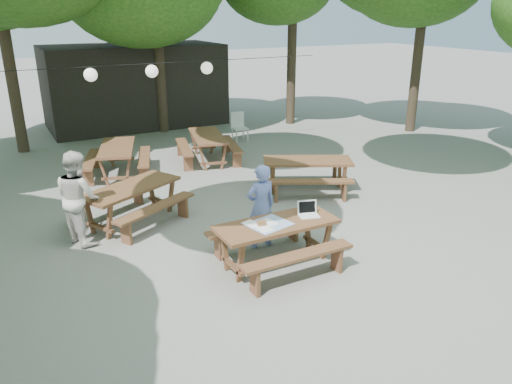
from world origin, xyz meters
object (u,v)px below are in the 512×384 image
(woman, at_px, (261,206))
(plastic_chair, at_px, (240,133))
(main_picnic_table, at_px, (276,243))
(second_person, at_px, (78,197))
(picnic_table_nw, at_px, (132,204))

(woman, xyz_separation_m, plastic_chair, (3.05, 6.89, -0.50))
(main_picnic_table, relative_size, second_person, 1.18)
(plastic_chair, bearing_deg, main_picnic_table, -108.51)
(picnic_table_nw, xyz_separation_m, woman, (1.72, -2.13, 0.37))
(main_picnic_table, height_order, picnic_table_nw, same)
(picnic_table_nw, relative_size, woman, 1.59)
(picnic_table_nw, height_order, plastic_chair, plastic_chair)
(main_picnic_table, xyz_separation_m, picnic_table_nw, (-1.61, 2.85, 0.00))
(second_person, bearing_deg, picnic_table_nw, -88.02)
(main_picnic_table, distance_m, second_person, 3.63)
(picnic_table_nw, xyz_separation_m, plastic_chair, (4.76, 4.76, -0.13))
(main_picnic_table, bearing_deg, plastic_chair, 67.48)
(picnic_table_nw, xyz_separation_m, second_person, (-1.04, -0.41, 0.46))
(woman, distance_m, second_person, 3.25)
(main_picnic_table, bearing_deg, woman, 81.53)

